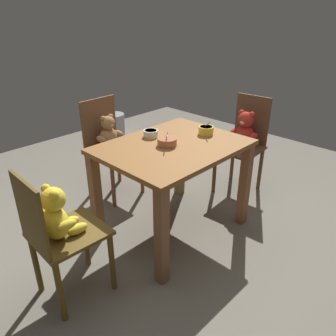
% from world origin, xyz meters
% --- Properties ---
extents(ground_plane, '(5.20, 5.20, 0.04)m').
position_xyz_m(ground_plane, '(0.00, 0.00, -0.02)').
color(ground_plane, '#6C665A').
extents(dining_table, '(1.04, 0.80, 0.74)m').
position_xyz_m(dining_table, '(0.00, 0.00, 0.60)').
color(dining_table, brown).
rests_on(dining_table, ground_plane).
extents(teddy_chair_far_center, '(0.43, 0.42, 0.91)m').
position_xyz_m(teddy_chair_far_center, '(0.04, 0.84, 0.53)').
color(teddy_chair_far_center, brown).
rests_on(teddy_chair_far_center, ground_plane).
extents(teddy_chair_near_left, '(0.42, 0.38, 0.87)m').
position_xyz_m(teddy_chair_near_left, '(-0.96, -0.01, 0.53)').
color(teddy_chair_near_left, brown).
rests_on(teddy_chair_near_left, ground_plane).
extents(teddy_chair_near_right, '(0.43, 0.40, 0.91)m').
position_xyz_m(teddy_chair_near_right, '(0.96, -0.01, 0.54)').
color(teddy_chair_near_right, brown).
rests_on(teddy_chair_near_right, ground_plane).
extents(porridge_bowl_yellow_near_right, '(0.12, 0.12, 0.12)m').
position_xyz_m(porridge_bowl_yellow_near_right, '(0.34, -0.03, 0.77)').
color(porridge_bowl_yellow_near_right, yellow).
rests_on(porridge_bowl_yellow_near_right, dining_table).
extents(porridge_bowl_white_far_center, '(0.11, 0.11, 0.05)m').
position_xyz_m(porridge_bowl_white_far_center, '(-0.00, 0.24, 0.77)').
color(porridge_bowl_white_far_center, white).
rests_on(porridge_bowl_white_far_center, dining_table).
extents(porridge_bowl_terracotta_center, '(0.14, 0.14, 0.13)m').
position_xyz_m(porridge_bowl_terracotta_center, '(-0.04, 0.02, 0.77)').
color(porridge_bowl_terracotta_center, '#B06A47').
rests_on(porridge_bowl_terracotta_center, dining_table).
extents(metal_pail, '(0.30, 0.30, 0.29)m').
position_xyz_m(metal_pail, '(1.07, 2.15, 0.14)').
color(metal_pail, '#93969B').
rests_on(metal_pail, ground_plane).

